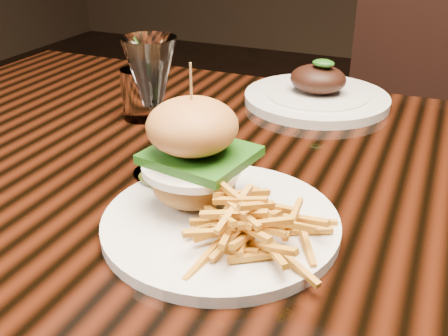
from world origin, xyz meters
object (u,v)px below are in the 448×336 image
at_px(wine_glass, 151,77).
at_px(far_dish, 317,94).
at_px(dining_table, 269,215).
at_px(chair_far, 409,118).
at_px(burger_plate, 216,190).

distance_m(wine_glass, far_dish, 0.45).
distance_m(dining_table, wine_glass, 0.29).
bearing_deg(far_dish, chair_far, 74.32).
relative_size(wine_glass, chair_far, 0.22).
bearing_deg(chair_far, far_dish, -96.70).
bearing_deg(burger_plate, wine_glass, 168.19).
bearing_deg(wine_glass, dining_table, 24.38).
distance_m(dining_table, burger_plate, 0.21).
relative_size(far_dish, chair_far, 0.31).
xyz_separation_m(dining_table, burger_plate, (-0.02, -0.16, 0.13)).
xyz_separation_m(wine_glass, chair_far, (0.30, 0.96, -0.36)).
relative_size(dining_table, chair_far, 1.68).
relative_size(burger_plate, chair_far, 0.31).
relative_size(dining_table, far_dish, 5.49).
bearing_deg(wine_glass, chair_far, 72.71).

